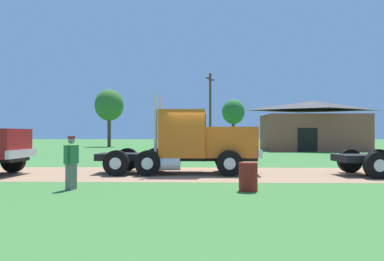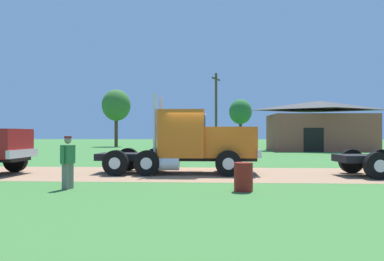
% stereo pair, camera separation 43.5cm
% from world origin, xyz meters
% --- Properties ---
extents(ground_plane, '(200.00, 200.00, 0.00)m').
position_xyz_m(ground_plane, '(0.00, 0.00, 0.00)').
color(ground_plane, '#3D7433').
extents(dirt_track, '(120.00, 5.87, 0.01)m').
position_xyz_m(dirt_track, '(0.00, 0.00, 0.00)').
color(dirt_track, '#A27958').
rests_on(dirt_track, ground_plane).
extents(truck_foreground_white, '(6.74, 2.59, 3.29)m').
position_xyz_m(truck_foreground_white, '(-0.28, 0.11, 1.29)').
color(truck_foreground_white, black).
rests_on(truck_foreground_white, ground_plane).
extents(visitor_standing_near, '(0.36, 0.57, 1.60)m').
position_xyz_m(visitor_standing_near, '(-3.82, -4.66, 0.85)').
color(visitor_standing_near, '#33723F').
rests_on(visitor_standing_near, ground_plane).
extents(steel_barrel, '(0.55, 0.55, 0.83)m').
position_xyz_m(steel_barrel, '(1.44, -4.80, 0.41)').
color(steel_barrel, maroon).
rests_on(steel_barrel, ground_plane).
extents(shed_building, '(10.18, 6.46, 4.92)m').
position_xyz_m(shed_building, '(11.01, 22.73, 2.37)').
color(shed_building, '#964D3A').
rests_on(shed_building, ground_plane).
extents(utility_pole_near, '(0.92, 2.10, 8.01)m').
position_xyz_m(utility_pole_near, '(0.82, 24.55, 4.26)').
color(utility_pole_near, '#4D4027').
rests_on(utility_pole_near, ground_plane).
extents(tree_left, '(3.69, 3.69, 7.40)m').
position_xyz_m(tree_left, '(-12.06, 33.49, 5.32)').
color(tree_left, '#513823').
rests_on(tree_left, ground_plane).
extents(tree_mid, '(3.25, 3.25, 6.61)m').
position_xyz_m(tree_mid, '(4.41, 39.77, 4.77)').
color(tree_mid, '#513823').
rests_on(tree_mid, ground_plane).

